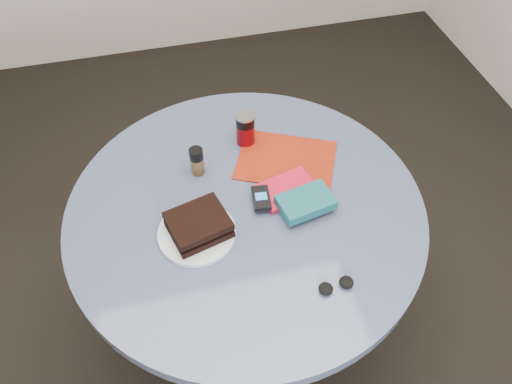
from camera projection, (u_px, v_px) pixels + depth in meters
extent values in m
plane|color=black|center=(249.00, 326.00, 1.96)|extent=(4.00, 4.00, 0.00)
cylinder|color=black|center=(249.00, 324.00, 1.95)|extent=(0.48, 0.48, 0.03)
cylinder|color=black|center=(247.00, 277.00, 1.68)|extent=(0.11, 0.11, 0.68)
cylinder|color=#3F4968|center=(246.00, 210.00, 1.40)|extent=(1.00, 1.00, 0.04)
cylinder|color=white|center=(197.00, 233.00, 1.32)|extent=(0.27, 0.27, 0.01)
cube|color=black|center=(199.00, 228.00, 1.31)|extent=(0.18, 0.16, 0.02)
cube|color=#3B2A16|center=(199.00, 225.00, 1.30)|extent=(0.16, 0.14, 0.01)
cube|color=black|center=(198.00, 221.00, 1.28)|extent=(0.18, 0.16, 0.02)
cylinder|color=#5E040A|center=(245.00, 133.00, 1.53)|extent=(0.06, 0.06, 0.07)
cylinder|color=black|center=(245.00, 121.00, 1.49)|extent=(0.06, 0.06, 0.03)
cylinder|color=silver|center=(245.00, 116.00, 1.48)|extent=(0.06, 0.06, 0.01)
cylinder|color=#513C22|center=(198.00, 165.00, 1.45)|extent=(0.04, 0.04, 0.06)
cylinder|color=black|center=(196.00, 154.00, 1.41)|extent=(0.04, 0.04, 0.03)
cube|color=maroon|center=(286.00, 160.00, 1.50)|extent=(0.35, 0.32, 0.01)
cube|color=red|center=(287.00, 189.00, 1.41)|extent=(0.18, 0.14, 0.01)
cube|color=#134D5B|center=(306.00, 202.00, 1.35)|extent=(0.16, 0.12, 0.03)
cube|color=black|center=(261.00, 198.00, 1.37)|extent=(0.06, 0.09, 0.01)
cube|color=blue|center=(261.00, 196.00, 1.37)|extent=(0.03, 0.03, 0.00)
ellipsoid|color=black|center=(326.00, 289.00, 1.21)|extent=(0.04, 0.04, 0.02)
ellipsoid|color=black|center=(346.00, 282.00, 1.22)|extent=(0.04, 0.04, 0.02)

